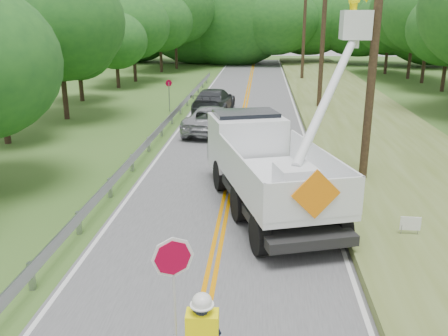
{
  "coord_description": "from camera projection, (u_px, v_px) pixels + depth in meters",
  "views": [
    {
      "loc": [
        1.13,
        -8.48,
        6.13
      ],
      "look_at": [
        0.0,
        6.0,
        1.5
      ],
      "focal_mm": 38.53,
      "sensor_mm": 36.0,
      "label": 1
    }
  ],
  "objects": [
    {
      "name": "guardrail",
      "position": [
        159.0,
        131.0,
        24.29
      ],
      "size": [
        0.18,
        48.0,
        0.77
      ],
      "color": "gray",
      "rests_on": "ground"
    },
    {
      "name": "tall_grass_verge",
      "position": [
        387.0,
        148.0,
        22.72
      ],
      "size": [
        7.0,
        96.0,
        0.3
      ],
      "primitive_type": "cube",
      "color": "#525E23",
      "rests_on": "ground"
    },
    {
      "name": "ground",
      "position": [
        202.0,
        324.0,
        10.0
      ],
      "size": [
        140.0,
        140.0,
        0.0
      ],
      "primitive_type": "plane",
      "color": "#35601F",
      "rests_on": "ground"
    },
    {
      "name": "stop_sign_permanent",
      "position": [
        169.0,
        91.0,
        31.45
      ],
      "size": [
        0.39,
        0.28,
        2.13
      ],
      "color": "gray",
      "rests_on": "ground"
    },
    {
      "name": "bucket_truck",
      "position": [
        266.0,
        151.0,
        16.42
      ],
      "size": [
        5.69,
        8.19,
        7.47
      ],
      "color": "black",
      "rests_on": "road"
    },
    {
      "name": "utility_poles",
      "position": [
        340.0,
        33.0,
        24.19
      ],
      "size": [
        1.6,
        43.3,
        10.0
      ],
      "color": "black",
      "rests_on": "ground"
    },
    {
      "name": "suv_darkgrey",
      "position": [
        214.0,
        100.0,
        31.44
      ],
      "size": [
        2.7,
        5.59,
        1.57
      ],
      "primitive_type": "imported",
      "rotation": [
        0.0,
        0.0,
        3.05
      ],
      "color": "#313438",
      "rests_on": "road"
    },
    {
      "name": "yard_sign",
      "position": [
        410.0,
        225.0,
        13.32
      ],
      "size": [
        0.56,
        0.05,
        0.82
      ],
      "color": "white",
      "rests_on": "ground"
    },
    {
      "name": "road",
      "position": [
        237.0,
        147.0,
        23.29
      ],
      "size": [
        7.2,
        96.0,
        0.03
      ],
      "color": "#4F4F52",
      "rests_on": "ground"
    },
    {
      "name": "suv_silver",
      "position": [
        212.0,
        119.0,
        26.08
      ],
      "size": [
        3.0,
        5.5,
        1.46
      ],
      "primitive_type": "imported",
      "rotation": [
        0.0,
        0.0,
        3.03
      ],
      "color": "#A7A9AE",
      "rests_on": "road"
    },
    {
      "name": "treeline_left",
      "position": [
        124.0,
        23.0,
        39.2
      ],
      "size": [
        10.37,
        54.88,
        10.96
      ],
      "color": "#332319",
      "rests_on": "ground"
    },
    {
      "name": "treeline_horizon",
      "position": [
        242.0,
        20.0,
        61.84
      ],
      "size": [
        57.34,
        14.89,
        11.91
      ],
      "color": "#1D4E1C",
      "rests_on": "ground"
    }
  ]
}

